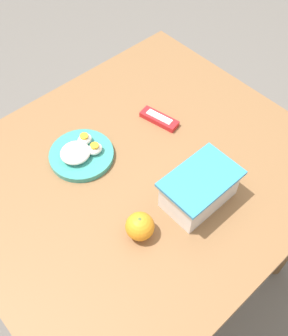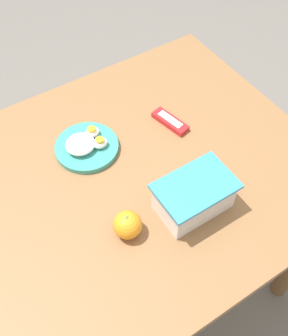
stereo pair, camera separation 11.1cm
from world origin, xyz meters
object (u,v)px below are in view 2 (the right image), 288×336
rice_plate (86,146)px  food_container (194,198)px  candy_bar (170,121)px  orange_fruit (128,225)px

rice_plate → food_container: bearing=113.7°
food_container → rice_plate: size_ratio=1.06×
food_container → candy_bar: (-0.13, -0.29, -0.04)m
orange_fruit → rice_plate: orange_fruit is taller
rice_plate → candy_bar: rice_plate is taller
food_container → orange_fruit: food_container is taller
rice_plate → candy_bar: (-0.27, 0.05, -0.01)m
orange_fruit → rice_plate: (-0.04, -0.30, -0.02)m
orange_fruit → rice_plate: bearing=-97.3°
food_container → rice_plate: food_container is taller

